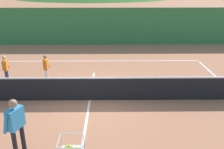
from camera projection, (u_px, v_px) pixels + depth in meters
name	position (u px, v px, depth m)	size (l,w,h in m)	color
ground_plane	(90.00, 100.00, 9.56)	(120.00, 120.00, 0.00)	#A86647
line_baseline_far	(96.00, 61.00, 14.25)	(12.06, 0.08, 0.01)	white
line_service_center	(90.00, 100.00, 9.56)	(0.08, 6.06, 0.01)	white
tennis_net	(89.00, 89.00, 9.38)	(11.79, 0.08, 1.05)	#333338
instructor	(16.00, 122.00, 6.29)	(0.47, 0.82, 1.62)	black
student_0	(5.00, 67.00, 10.95)	(0.27, 0.53, 1.29)	navy
student_1	(46.00, 66.00, 11.08)	(0.23, 0.51, 1.28)	silver
windscreen_fence	(98.00, 26.00, 17.53)	(26.52, 0.08, 2.65)	#33753D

